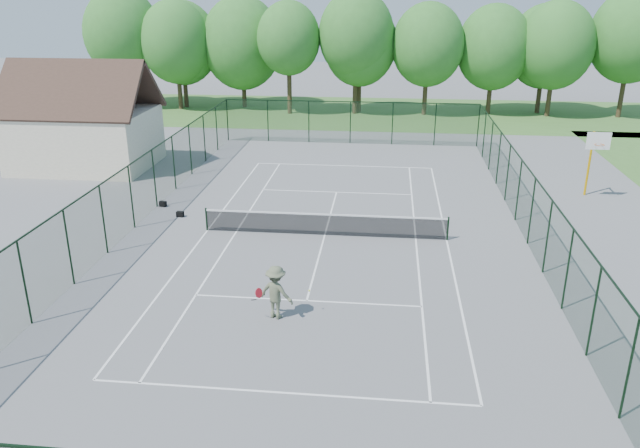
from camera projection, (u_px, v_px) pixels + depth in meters
The scene contains 11 objects.
ground at pixel (325, 235), 28.42m from camera, with size 140.00×140.00×0.00m, color slate.
grass_far at pixel (358, 112), 56.29m from camera, with size 80.00×16.00×0.01m, color #487933.
court_lines at pixel (325, 235), 28.42m from camera, with size 11.05×23.85×0.01m.
tennis_net at pixel (325, 223), 28.21m from camera, with size 11.08×0.08×1.10m.
fence_enclosure at pixel (325, 203), 27.86m from camera, with size 18.05×36.05×3.02m.
utility_building at pixel (82, 117), 38.22m from camera, with size 8.60×6.27×6.63m.
tree_line_far at pixel (360, 44), 54.16m from camera, with size 39.40×6.40×9.70m.
basketball_goal at pixel (594, 151), 32.56m from camera, with size 1.20×1.43×3.65m.
sports_bag_a at pixel (163, 204), 32.08m from camera, with size 0.35×0.21×0.28m, color black.
sports_bag_b at pixel (180, 214), 30.65m from camera, with size 0.35×0.21×0.27m, color black.
tennis_player at pixel (276, 292), 21.04m from camera, with size 1.97×1.10×1.89m.
Camera 1 is at (2.65, -26.25, 10.59)m, focal length 35.00 mm.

